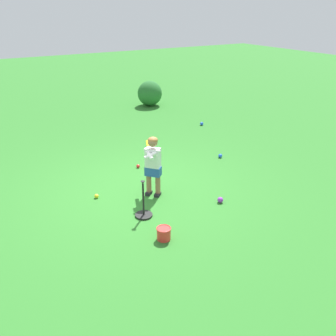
{
  "coord_description": "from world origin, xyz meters",
  "views": [
    {
      "loc": [
        5.46,
        -2.59,
        3.11
      ],
      "look_at": [
        0.31,
        0.46,
        0.45
      ],
      "focal_mm": 39.55,
      "sensor_mm": 36.0,
      "label": 1
    }
  ],
  "objects_px": {
    "play_ball_center_lawn": "(202,124)",
    "play_ball_by_bucket": "(96,196)",
    "child_batter": "(153,161)",
    "batting_tee": "(144,210)",
    "play_ball_far_left": "(220,156)",
    "play_ball_behind_batter": "(220,200)",
    "play_ball_midfield": "(138,166)",
    "toy_bucket": "(164,233)"
  },
  "relations": [
    {
      "from": "play_ball_far_left",
      "to": "play_ball_behind_batter",
      "type": "bearing_deg",
      "value": -37.97
    },
    {
      "from": "batting_tee",
      "to": "play_ball_far_left",
      "type": "bearing_deg",
      "value": 117.27
    },
    {
      "from": "play_ball_behind_batter",
      "to": "batting_tee",
      "type": "xyz_separation_m",
      "value": [
        -0.27,
        -1.33,
        0.05
      ]
    },
    {
      "from": "play_ball_far_left",
      "to": "batting_tee",
      "type": "relative_size",
      "value": 0.14
    },
    {
      "from": "child_batter",
      "to": "toy_bucket",
      "type": "height_order",
      "value": "child_batter"
    },
    {
      "from": "toy_bucket",
      "to": "play_ball_far_left",
      "type": "bearing_deg",
      "value": 127.92
    },
    {
      "from": "play_ball_behind_batter",
      "to": "toy_bucket",
      "type": "bearing_deg",
      "value": -72.24
    },
    {
      "from": "child_batter",
      "to": "play_ball_far_left",
      "type": "bearing_deg",
      "value": 109.93
    },
    {
      "from": "play_ball_center_lawn",
      "to": "play_ball_by_bucket",
      "type": "relative_size",
      "value": 1.25
    },
    {
      "from": "toy_bucket",
      "to": "play_ball_center_lawn",
      "type": "bearing_deg",
      "value": 138.99
    },
    {
      "from": "child_batter",
      "to": "batting_tee",
      "type": "bearing_deg",
      "value": -40.18
    },
    {
      "from": "child_batter",
      "to": "play_ball_center_lawn",
      "type": "xyz_separation_m",
      "value": [
        -2.92,
        3.13,
        -0.6
      ]
    },
    {
      "from": "batting_tee",
      "to": "toy_bucket",
      "type": "height_order",
      "value": "batting_tee"
    },
    {
      "from": "play_ball_far_left",
      "to": "play_ball_center_lawn",
      "type": "bearing_deg",
      "value": 154.47
    },
    {
      "from": "child_batter",
      "to": "toy_bucket",
      "type": "distance_m",
      "value": 1.49
    },
    {
      "from": "play_ball_by_bucket",
      "to": "batting_tee",
      "type": "bearing_deg",
      "value": 24.55
    },
    {
      "from": "play_ball_midfield",
      "to": "play_ball_far_left",
      "type": "xyz_separation_m",
      "value": [
        0.43,
        1.81,
        0.01
      ]
    },
    {
      "from": "play_ball_center_lawn",
      "to": "play_ball_by_bucket",
      "type": "distance_m",
      "value": 4.77
    },
    {
      "from": "play_ball_behind_batter",
      "to": "play_ball_midfield",
      "type": "bearing_deg",
      "value": -164.72
    },
    {
      "from": "child_batter",
      "to": "toy_bucket",
      "type": "bearing_deg",
      "value": -22.17
    },
    {
      "from": "batting_tee",
      "to": "toy_bucket",
      "type": "distance_m",
      "value": 0.71
    },
    {
      "from": "play_ball_by_bucket",
      "to": "batting_tee",
      "type": "distance_m",
      "value": 1.05
    },
    {
      "from": "play_ball_midfield",
      "to": "toy_bucket",
      "type": "xyz_separation_m",
      "value": [
        2.47,
        -0.81,
        0.06
      ]
    },
    {
      "from": "play_ball_midfield",
      "to": "toy_bucket",
      "type": "relative_size",
      "value": 0.33
    },
    {
      "from": "play_ball_far_left",
      "to": "child_batter",
      "type": "bearing_deg",
      "value": -70.07
    },
    {
      "from": "play_ball_far_left",
      "to": "toy_bucket",
      "type": "height_order",
      "value": "toy_bucket"
    },
    {
      "from": "play_ball_center_lawn",
      "to": "play_ball_far_left",
      "type": "height_order",
      "value": "play_ball_center_lawn"
    },
    {
      "from": "play_ball_midfield",
      "to": "play_ball_by_bucket",
      "type": "bearing_deg",
      "value": -56.43
    },
    {
      "from": "play_ball_behind_batter",
      "to": "play_ball_by_bucket",
      "type": "bearing_deg",
      "value": -124.9
    },
    {
      "from": "play_ball_by_bucket",
      "to": "toy_bucket",
      "type": "height_order",
      "value": "toy_bucket"
    },
    {
      "from": "play_ball_by_bucket",
      "to": "batting_tee",
      "type": "xyz_separation_m",
      "value": [
        0.96,
        0.44,
        0.07
      ]
    },
    {
      "from": "child_batter",
      "to": "play_ball_far_left",
      "type": "relative_size",
      "value": 12.34
    },
    {
      "from": "play_ball_midfield",
      "to": "play_ball_far_left",
      "type": "bearing_deg",
      "value": 76.62
    },
    {
      "from": "play_ball_behind_batter",
      "to": "batting_tee",
      "type": "relative_size",
      "value": 0.16
    },
    {
      "from": "play_ball_center_lawn",
      "to": "play_ball_behind_batter",
      "type": "relative_size",
      "value": 0.92
    },
    {
      "from": "play_ball_center_lawn",
      "to": "play_ball_by_bucket",
      "type": "xyz_separation_m",
      "value": [
        2.53,
        -4.05,
        -0.01
      ]
    },
    {
      "from": "child_batter",
      "to": "play_ball_by_bucket",
      "type": "xyz_separation_m",
      "value": [
        -0.39,
        -0.92,
        -0.61
      ]
    },
    {
      "from": "child_batter",
      "to": "play_ball_center_lawn",
      "type": "relative_size",
      "value": 11.63
    },
    {
      "from": "play_ball_midfield",
      "to": "play_ball_by_bucket",
      "type": "xyz_separation_m",
      "value": [
        0.8,
        -1.21,
        0.0
      ]
    },
    {
      "from": "batting_tee",
      "to": "child_batter",
      "type": "bearing_deg",
      "value": 139.82
    },
    {
      "from": "play_ball_midfield",
      "to": "play_ball_by_bucket",
      "type": "relative_size",
      "value": 0.97
    },
    {
      "from": "play_ball_midfield",
      "to": "batting_tee",
      "type": "distance_m",
      "value": 1.92
    }
  ]
}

